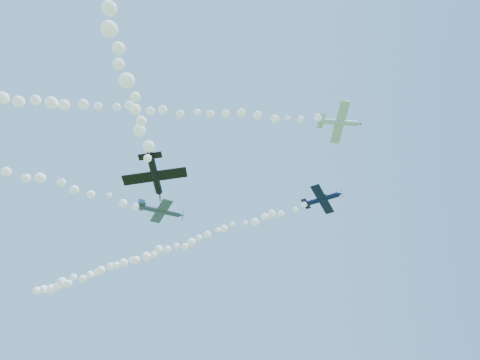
# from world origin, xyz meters

# --- Properties ---
(plane_white) EXTENTS (7.63, 7.94, 2.28)m
(plane_white) POSITION_xyz_m (24.48, -7.89, 54.14)
(plane_white) COLOR silver
(smoke_trail_white) EXTENTS (81.32, 15.76, 3.17)m
(smoke_trail_white) POSITION_xyz_m (-18.40, -14.98, 53.84)
(smoke_trail_white) COLOR white
(plane_navy) EXTENTS (7.23, 7.67, 2.41)m
(plane_navy) POSITION_xyz_m (21.40, 2.53, 46.17)
(plane_navy) COLOR #0C1136
(smoke_trail_navy) EXTENTS (63.65, 30.76, 2.91)m
(smoke_trail_navy) POSITION_xyz_m (-12.31, 18.05, 45.97)
(smoke_trail_navy) COLOR white
(plane_grey) EXTENTS (7.39, 7.76, 2.06)m
(plane_grey) POSITION_xyz_m (-5.37, -2.29, 41.31)
(plane_grey) COLOR #3E425B
(plane_black) EXTENTS (7.86, 7.61, 2.81)m
(plane_black) POSITION_xyz_m (-2.32, -16.48, 35.81)
(plane_black) COLOR black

